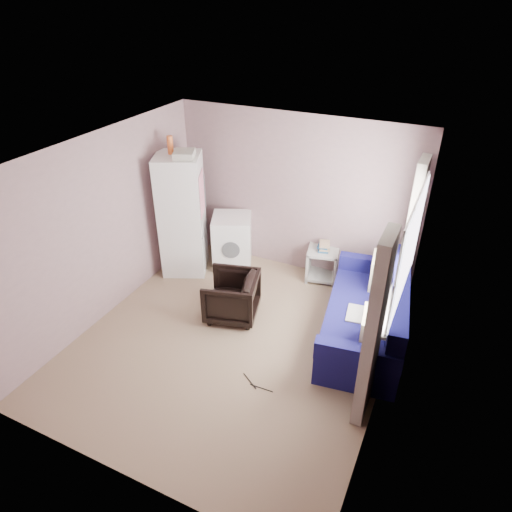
{
  "coord_description": "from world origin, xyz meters",
  "views": [
    {
      "loc": [
        2.21,
        -3.97,
        4.02
      ],
      "look_at": [
        0.05,
        0.6,
        1.0
      ],
      "focal_mm": 32.0,
      "sensor_mm": 36.0,
      "label": 1
    }
  ],
  "objects_px": {
    "fridge": "(182,214)",
    "side_table": "(323,262)",
    "washing_machine": "(232,240)",
    "armchair": "(231,294)",
    "sofa": "(369,318)"
  },
  "relations": [
    {
      "from": "armchair",
      "to": "washing_machine",
      "type": "height_order",
      "value": "washing_machine"
    },
    {
      "from": "sofa",
      "to": "armchair",
      "type": "bearing_deg",
      "value": -178.38
    },
    {
      "from": "fridge",
      "to": "side_table",
      "type": "height_order",
      "value": "fridge"
    },
    {
      "from": "side_table",
      "to": "sofa",
      "type": "height_order",
      "value": "sofa"
    },
    {
      "from": "armchair",
      "to": "washing_machine",
      "type": "xyz_separation_m",
      "value": [
        -0.64,
        1.23,
        0.09
      ]
    },
    {
      "from": "washing_machine",
      "to": "side_table",
      "type": "bearing_deg",
      "value": -15.34
    },
    {
      "from": "armchair",
      "to": "side_table",
      "type": "bearing_deg",
      "value": 135.0
    },
    {
      "from": "washing_machine",
      "to": "sofa",
      "type": "xyz_separation_m",
      "value": [
        2.47,
        -0.91,
        -0.11
      ]
    },
    {
      "from": "armchair",
      "to": "sofa",
      "type": "bearing_deg",
      "value": 84.77
    },
    {
      "from": "washing_machine",
      "to": "sofa",
      "type": "height_order",
      "value": "sofa"
    },
    {
      "from": "washing_machine",
      "to": "side_table",
      "type": "height_order",
      "value": "washing_machine"
    },
    {
      "from": "sofa",
      "to": "side_table",
      "type": "bearing_deg",
      "value": 123.11
    },
    {
      "from": "armchair",
      "to": "fridge",
      "type": "bearing_deg",
      "value": -137.05
    },
    {
      "from": "fridge",
      "to": "washing_machine",
      "type": "bearing_deg",
      "value": 10.61
    },
    {
      "from": "fridge",
      "to": "side_table",
      "type": "xyz_separation_m",
      "value": [
        2.1,
        0.66,
        -0.67
      ]
    }
  ]
}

